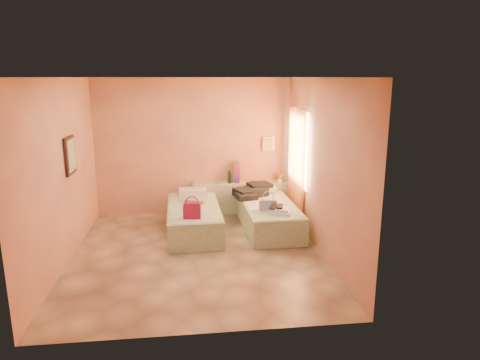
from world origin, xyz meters
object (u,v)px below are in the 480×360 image
Objects in this scene: flower_vase at (280,177)px; magenta_handbag at (192,210)px; bed_right at (269,216)px; bed_left at (194,219)px; headboard_ledge at (242,198)px; green_book at (254,182)px; blue_handbag at (268,205)px; water_bottle at (230,177)px; towel_stack at (280,211)px.

magenta_handbag is at bearing -137.46° from flower_vase.
bed_left is at bearing 178.29° from bed_right.
headboard_ledge is 1.12m from bed_right.
blue_handbag reaches higher than green_book.
bed_left is 8.80× the size of flower_vase.
green_book reaches higher than bed_left.
bed_right is 1.12m from green_book.
bed_right is 0.55m from blue_handbag.
water_bottle reaches higher than flower_vase.
green_book is 0.48× the size of towel_stack.
flower_vase is at bearing 49.19° from magenta_handbag.
magenta_handbag is at bearing -93.91° from bed_left.
water_bottle is at bearing -168.14° from green_book.
green_book is 1.46m from blue_handbag.
water_bottle is 1.91m from magenta_handbag.
blue_handbag is (0.29, -1.47, 0.27)m from headboard_ledge.
bed_left is 1.40m from water_bottle.
towel_stack is at bearing -69.46° from green_book.
bed_left is at bearing 94.45° from magenta_handbag.
blue_handbag reaches higher than bed_left.
flower_vase is 0.65× the size of towel_stack.
bed_right is at bearing -69.74° from headboard_ledge.
water_bottle reaches higher than bed_left.
flower_vase reaches higher than headboard_ledge.
magenta_handbag reaches higher than blue_handbag.
magenta_handbag reaches higher than bed_left.
bed_right is 8.80× the size of flower_vase.
magenta_handbag is (-0.80, -1.73, -0.14)m from water_bottle.
flower_vase is at bearing -1.87° from water_bottle.
water_bottle reaches higher than headboard_ledge.
bed_right is 1.64m from magenta_handbag.
magenta_handbag is (-1.85, -1.70, -0.13)m from flower_vase.
green_book reaches higher than headboard_ledge.
bed_right is at bearing 32.19° from magenta_handbag.
bed_right is at bearing -112.26° from flower_vase.
towel_stack is (-0.33, -1.65, -0.21)m from flower_vase.
water_bottle reaches higher than magenta_handbag.
magenta_handbag is at bearing -160.82° from blue_handbag.
magenta_handbag reaches higher than towel_stack.
headboard_ledge reaches higher than towel_stack.
blue_handbag is at bearing -104.90° from bed_right.
headboard_ledge is 5.86× the size of towel_stack.
magenta_handbag is (-1.30, -1.72, -0.03)m from green_book.
towel_stack is (1.52, 0.05, -0.09)m from magenta_handbag.
magenta_handbag is at bearing -114.66° from water_bottle.
blue_handbag is (-0.51, -1.43, -0.16)m from flower_vase.
water_bottle is (-0.64, 1.05, 0.53)m from bed_right.
water_bottle is 1.06m from flower_vase.
flower_vase is 1.53m from blue_handbag.
magenta_handbag is 0.82× the size of towel_stack.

